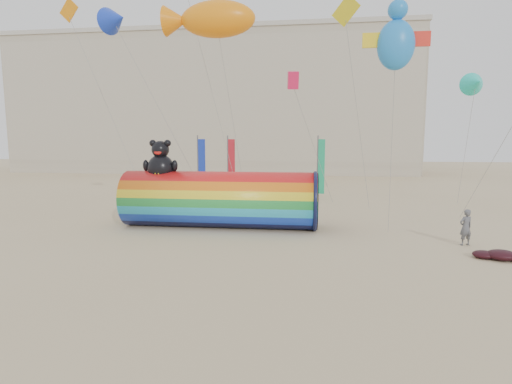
# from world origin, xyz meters

# --- Properties ---
(ground) EXTENTS (160.00, 160.00, 0.00)m
(ground) POSITION_xyz_m (0.00, 0.00, 0.00)
(ground) COLOR #CCB58C
(ground) RESTS_ON ground
(hotel_building) EXTENTS (60.40, 15.40, 20.60)m
(hotel_building) POSITION_xyz_m (-12.00, 45.95, 10.31)
(hotel_building) COLOR #B7AD99
(hotel_building) RESTS_ON ground
(windsock_assembly) EXTENTS (10.63, 3.24, 4.90)m
(windsock_assembly) POSITION_xyz_m (-1.92, 4.65, 1.63)
(windsock_assembly) COLOR red
(windsock_assembly) RESTS_ON ground
(kite_handler) EXTENTS (0.71, 0.59, 1.68)m
(kite_handler) POSITION_xyz_m (10.07, 2.21, 0.84)
(kite_handler) COLOR #56575E
(kite_handler) RESTS_ON ground
(fabric_bundle) EXTENTS (2.62, 1.35, 0.41)m
(fabric_bundle) POSITION_xyz_m (10.86, 0.03, 0.17)
(fabric_bundle) COLOR #3E0B14
(fabric_bundle) RESTS_ON ground
(festival_banners) EXTENTS (9.96, 3.06, 5.20)m
(festival_banners) POSITION_xyz_m (-1.64, 15.23, 2.64)
(festival_banners) COLOR #59595E
(festival_banners) RESTS_ON ground
(flying_kites) EXTENTS (27.99, 12.32, 7.99)m
(flying_kites) POSITION_xyz_m (0.74, 6.59, 11.02)
(flying_kites) COLOR orange
(flying_kites) RESTS_ON ground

